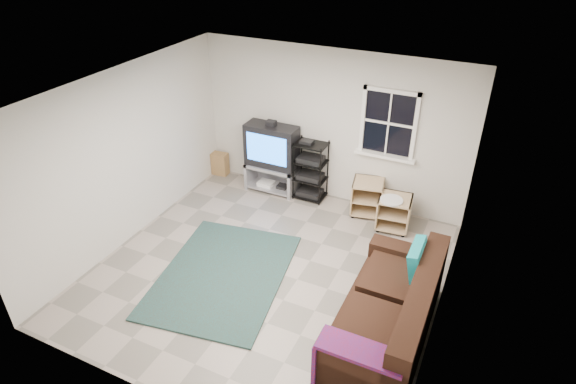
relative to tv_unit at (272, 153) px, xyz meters
The scene contains 8 objects.
room 2.08m from the tv_unit, ahead, with size 4.60×4.62×4.60m.
tv_unit is the anchor object (origin of this frame).
av_rack 0.77m from the tv_unit, ahead, with size 0.54×0.39×1.07m.
side_table_left 1.81m from the tv_unit, ahead, with size 0.59×0.59×0.59m.
side_table_right 2.32m from the tv_unit, ahead, with size 0.55×0.56×0.57m.
sofa 3.79m from the tv_unit, 41.79° to the right, with size 0.96×2.17×0.99m.
shag_rug 2.56m from the tv_unit, 79.37° to the right, with size 1.65×2.27×0.03m, color black.
paper_bag 1.29m from the tv_unit, behind, with size 0.30×0.19×0.43m, color olive.
Camera 1 is at (2.51, -4.65, 4.44)m, focal length 30.00 mm.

